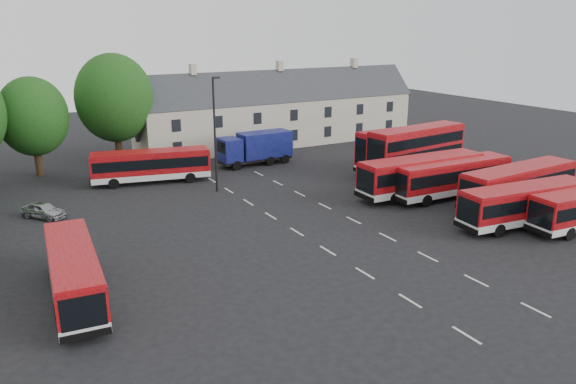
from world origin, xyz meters
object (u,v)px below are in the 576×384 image
box_truck (256,147)px  lamppost (215,132)px  bus_dd_south (416,147)px  bus_west (73,270)px  silver_car (44,210)px

box_truck → lamppost: lamppost is taller
bus_dd_south → lamppost: 20.19m
bus_dd_south → bus_west: bus_dd_south is taller
silver_car → bus_west: bearing=-129.6°
box_truck → silver_car: bearing=-162.6°
bus_west → box_truck: box_truck is taller
lamppost → silver_car: bearing=-179.8°
box_truck → lamppost: bearing=-137.2°
silver_car → lamppost: 15.07m
box_truck → bus_dd_south: bearing=-43.3°
box_truck → lamppost: (-7.51, -7.22, 3.44)m
bus_west → box_truck: bearing=-39.8°
box_truck → silver_car: 23.03m
box_truck → silver_car: box_truck is taller
bus_west → lamppost: size_ratio=1.03×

